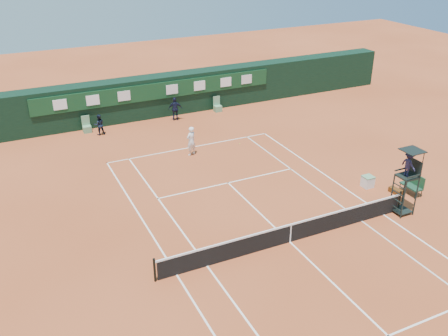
# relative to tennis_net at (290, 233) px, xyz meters

# --- Properties ---
(ground) EXTENTS (90.00, 90.00, 0.00)m
(ground) POSITION_rel_tennis_net_xyz_m (0.00, 0.00, -0.51)
(ground) COLOR #B3512A
(ground) RESTS_ON ground
(court_lines) EXTENTS (11.05, 23.85, 0.01)m
(court_lines) POSITION_rel_tennis_net_xyz_m (0.00, 0.00, -0.50)
(court_lines) COLOR silver
(court_lines) RESTS_ON ground
(tennis_net) EXTENTS (12.90, 0.10, 1.10)m
(tennis_net) POSITION_rel_tennis_net_xyz_m (0.00, 0.00, 0.00)
(tennis_net) COLOR black
(tennis_net) RESTS_ON ground
(back_wall) EXTENTS (40.00, 1.65, 3.00)m
(back_wall) POSITION_rel_tennis_net_xyz_m (0.00, 18.74, 1.00)
(back_wall) COLOR black
(back_wall) RESTS_ON ground
(linesman_chair_left) EXTENTS (0.55, 0.50, 1.15)m
(linesman_chair_left) POSITION_rel_tennis_net_xyz_m (-5.50, 17.48, -0.19)
(linesman_chair_left) COLOR #5F9266
(linesman_chair_left) RESTS_ON ground
(linesman_chair_right) EXTENTS (0.55, 0.50, 1.15)m
(linesman_chair_right) POSITION_rel_tennis_net_xyz_m (4.50, 17.48, -0.19)
(linesman_chair_right) COLOR #629669
(linesman_chair_right) RESTS_ON ground
(umpire_chair) EXTENTS (0.96, 0.95, 3.42)m
(umpire_chair) POSITION_rel_tennis_net_xyz_m (6.39, -0.21, 1.95)
(umpire_chair) COLOR black
(umpire_chair) RESTS_ON ground
(player_bench) EXTENTS (0.55, 1.20, 1.10)m
(player_bench) POSITION_rel_tennis_net_xyz_m (8.39, 1.09, 0.09)
(player_bench) COLOR #173A28
(player_bench) RESTS_ON ground
(tennis_bag) EXTENTS (0.42, 0.77, 0.28)m
(tennis_bag) POSITION_rel_tennis_net_xyz_m (7.59, 1.46, -0.37)
(tennis_bag) COLOR black
(tennis_bag) RESTS_ON ground
(cooler) EXTENTS (0.57, 0.57, 0.65)m
(cooler) POSITION_rel_tennis_net_xyz_m (6.70, 2.69, -0.18)
(cooler) COLOR silver
(cooler) RESTS_ON ground
(tennis_ball) EXTENTS (0.06, 0.06, 0.06)m
(tennis_ball) POSITION_rel_tennis_net_xyz_m (3.09, 11.00, -0.48)
(tennis_ball) COLOR #B9D030
(tennis_ball) RESTS_ON ground
(player) EXTENTS (0.80, 0.67, 1.87)m
(player) POSITION_rel_tennis_net_xyz_m (-0.40, 10.82, 0.42)
(player) COLOR white
(player) RESTS_ON ground
(ball_kid_left) EXTENTS (0.72, 0.57, 1.46)m
(ball_kid_left) POSITION_rel_tennis_net_xyz_m (-4.80, 16.63, 0.22)
(ball_kid_left) COLOR black
(ball_kid_left) RESTS_ON ground
(ball_kid_right) EXTENTS (1.08, 0.65, 1.72)m
(ball_kid_right) POSITION_rel_tennis_net_xyz_m (0.89, 17.07, 0.35)
(ball_kid_right) COLOR black
(ball_kid_right) RESTS_ON ground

